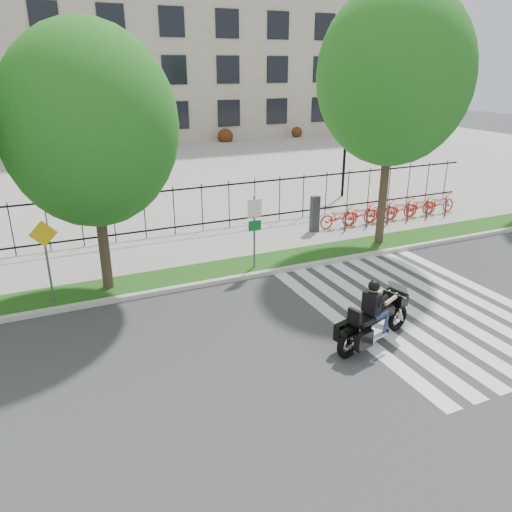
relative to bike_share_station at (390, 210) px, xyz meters
name	(u,v)px	position (x,y,z in m)	size (l,w,h in m)	color
ground	(274,343)	(-9.31, -7.20, -0.64)	(120.00, 120.00, 0.00)	#38383B
curb	(218,281)	(-9.31, -3.10, -0.56)	(60.00, 0.20, 0.15)	#B4B3AA
grass_verge	(210,272)	(-9.31, -2.25, -0.56)	(60.00, 1.50, 0.15)	#194812
sidewalk	(188,249)	(-9.31, 0.25, -0.56)	(60.00, 3.50, 0.15)	gray
plaza	(112,169)	(-9.31, 17.80, -0.59)	(80.00, 34.00, 0.10)	gray
crosswalk_stripes	(421,308)	(-4.48, -7.20, -0.63)	(5.70, 8.00, 0.01)	silver
iron_fence	(174,211)	(-9.31, 2.00, 0.51)	(30.00, 0.06, 2.00)	black
office_building	(67,28)	(-9.31, 37.72, 9.33)	(60.00, 21.90, 20.15)	#A29982
lamp_post_right	(346,137)	(0.69, 4.80, 2.57)	(1.06, 0.70, 4.25)	black
street_tree_1	(90,127)	(-12.66, -2.25, 4.43)	(4.95, 4.95, 7.77)	#372A1E
street_tree_2	(394,76)	(-2.26, -2.25, 5.67)	(5.45, 5.45, 9.31)	#372A1E
bike_share_station	(390,210)	(0.00, 0.00, 0.00)	(7.79, 0.86, 1.50)	#2D2D33
sign_pole_regulatory	(255,223)	(-7.79, -2.62, 1.10)	(0.50, 0.09, 2.50)	#59595B
sign_pole_warning	(46,251)	(-14.30, -2.62, 1.10)	(0.78, 0.09, 2.49)	#59595B
motorcycle_rider	(375,318)	(-6.99, -8.24, 0.08)	(2.72, 1.26, 2.15)	black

